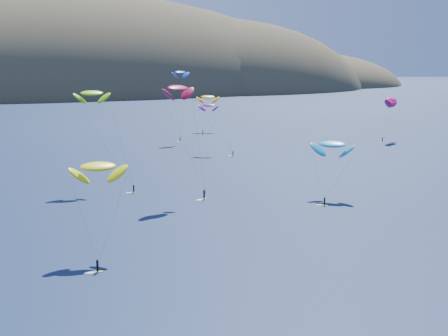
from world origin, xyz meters
TOP-DOWN VIEW (x-y plane):
  - island at (39.40, 562.36)m, footprint 730.00×300.00m
  - kitesurfer_2 at (-18.57, 62.74)m, footprint 8.83×12.05m
  - kitesurfer_3 at (-10.04, 115.12)m, footprint 11.87×13.06m
  - kitesurfer_4 at (35.39, 187.85)m, footprint 7.95×5.61m
  - kitesurfer_5 at (37.66, 84.69)m, footprint 11.73×13.35m
  - kitesurfer_6 at (34.64, 155.93)m, footprint 8.75×13.48m
  - kitesurfer_8 at (108.62, 159.59)m, footprint 12.41×10.38m
  - kitesurfer_9 at (5.43, 96.38)m, footprint 9.96×8.61m
  - kitesurfer_11 at (55.57, 213.40)m, footprint 12.03×15.02m

SIDE VIEW (x-z plane):
  - island at x=39.40m, z-range -115.74..94.26m
  - kitesurfer_5 at x=37.66m, z-range 4.57..19.02m
  - kitesurfer_2 at x=-18.57m, z-range 5.74..22.12m
  - kitesurfer_11 at x=55.57m, z-range 5.94..22.93m
  - kitesurfer_6 at x=34.64m, z-range 6.82..24.24m
  - kitesurfer_8 at x=108.62m, z-range 6.34..24.86m
  - kitesurfer_3 at x=-10.04m, z-range 10.08..34.94m
  - kitesurfer_9 at x=5.43m, z-range 10.87..37.59m
  - kitesurfer_4 at x=35.39m, z-range 11.66..39.16m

